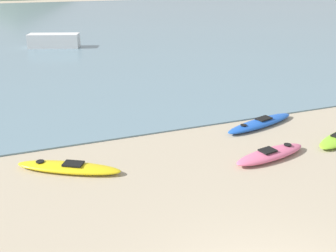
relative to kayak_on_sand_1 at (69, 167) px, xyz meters
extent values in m
cube|color=slate|center=(2.69, 36.87, -0.10)|extent=(160.00, 70.00, 0.06)
ellipsoid|color=yellow|center=(0.00, 0.00, 0.00)|extent=(3.30, 2.35, 0.26)
cube|color=black|center=(0.15, -0.09, 0.15)|extent=(0.73, 0.66, 0.05)
cylinder|color=black|center=(-0.81, 0.47, 0.14)|extent=(0.26, 0.26, 0.02)
ellipsoid|color=#E5668C|center=(6.43, -1.53, 0.02)|extent=(2.99, 1.24, 0.31)
cube|color=black|center=(6.29, -1.56, 0.20)|extent=(0.59, 0.49, 0.05)
cylinder|color=black|center=(7.21, -1.39, 0.19)|extent=(0.26, 0.26, 0.02)
ellipsoid|color=blue|center=(7.78, 1.08, 0.00)|extent=(3.65, 1.62, 0.27)
cube|color=black|center=(7.95, 1.13, 0.17)|extent=(0.73, 0.54, 0.05)
cylinder|color=black|center=(6.82, 0.82, 0.15)|extent=(0.25, 0.25, 0.02)
cube|color=white|center=(1.93, 21.66, 0.47)|extent=(4.18, 2.58, 1.09)
camera|label=1|loc=(-1.06, -11.33, 5.76)|focal=42.00mm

